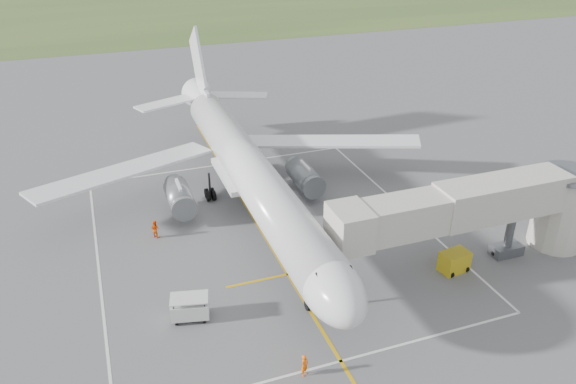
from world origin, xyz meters
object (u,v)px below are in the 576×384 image
object	(u,v)px
airliner	(248,169)
baggage_cart	(190,308)
ramp_worker_wing	(155,229)
gpu_unit	(454,262)
ramp_worker_nose	(305,365)
jet_bridge	(492,209)

from	to	relation	value
airliner	baggage_cart	size ratio (longest dim) A/B	16.10
airliner	ramp_worker_wing	bearing A→B (deg)	-170.11
airliner	gpu_unit	world-z (taller)	airliner
airliner	ramp_worker_wing	xyz separation A→B (m)	(-8.98, -1.57, -3.59)
gpu_unit	ramp_worker_nose	bearing A→B (deg)	-165.86
gpu_unit	ramp_worker_nose	world-z (taller)	gpu_unit
jet_bridge	baggage_cart	bearing A→B (deg)	177.86
ramp_worker_wing	airliner	bearing A→B (deg)	-124.79
jet_bridge	ramp_worker_wing	size ratio (longest dim) A/B	14.55
jet_bridge	baggage_cart	world-z (taller)	jet_bridge
airliner	ramp_worker_nose	world-z (taller)	airliner
airliner	baggage_cart	bearing A→B (deg)	-121.58
gpu_unit	jet_bridge	bearing A→B (deg)	-0.16
ramp_worker_wing	gpu_unit	bearing A→B (deg)	-166.03
baggage_cart	ramp_worker_wing	distance (m)	11.82
gpu_unit	ramp_worker_nose	size ratio (longest dim) A/B	1.57
ramp_worker_wing	baggage_cart	bearing A→B (deg)	139.05
gpu_unit	airliner	bearing A→B (deg)	122.10
airliner	ramp_worker_wing	size ratio (longest dim) A/B	29.06
airliner	baggage_cart	world-z (taller)	airliner
gpu_unit	ramp_worker_wing	distance (m)	25.25
jet_bridge	ramp_worker_nose	xyz separation A→B (m)	(-18.33, -6.78, -3.97)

